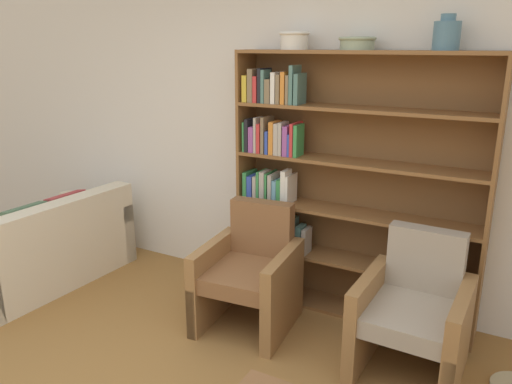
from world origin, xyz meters
TOP-DOWN VIEW (x-y plane):
  - wall_back at (0.00, 2.39)m, footprint 12.00×0.06m
  - bookshelf at (0.29, 2.21)m, footprint 1.85×0.30m
  - bowl_brass at (-0.02, 2.20)m, footprint 0.22×0.22m
  - bowl_olive at (0.45, 2.20)m, footprint 0.26×0.26m
  - vase_tall at (1.03, 2.20)m, footprint 0.17×0.17m
  - couch at (-2.06, 1.40)m, footprint 0.97×1.52m
  - armchair_leather at (-0.09, 1.67)m, footprint 0.70×0.74m
  - armchair_cushioned at (1.08, 1.67)m, footprint 0.66×0.70m

SIDE VIEW (x-z plane):
  - couch at x=-2.06m, z-range -0.11..0.66m
  - armchair_leather at x=-0.09m, z-range -0.05..0.84m
  - armchair_cushioned at x=1.08m, z-range -0.05..0.84m
  - bookshelf at x=0.29m, z-range 0.00..1.97m
  - wall_back at x=0.00m, z-range 0.00..2.75m
  - bowl_olive at x=0.45m, z-range 1.98..2.07m
  - bowl_brass at x=-0.02m, z-range 1.98..2.11m
  - vase_tall at x=1.03m, z-range 1.96..2.18m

